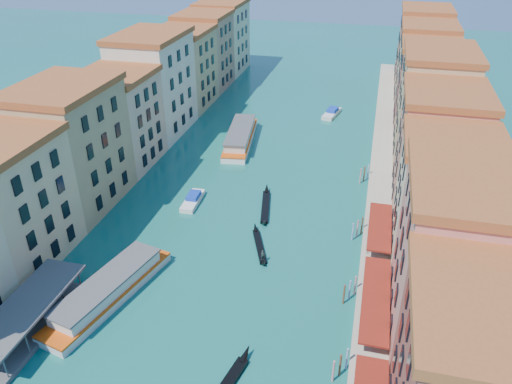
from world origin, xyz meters
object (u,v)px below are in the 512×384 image
(gondola_fore, at_px, (259,246))
(vaporetto_stop, at_px, (30,320))
(vaporetto_near, at_px, (109,290))
(vaporetto_far, at_px, (240,136))

(gondola_fore, bearing_deg, vaporetto_stop, -156.30)
(vaporetto_near, height_order, gondola_fore, vaporetto_near)
(vaporetto_far, height_order, gondola_fore, vaporetto_far)
(vaporetto_near, relative_size, vaporetto_far, 0.96)
(vaporetto_near, distance_m, gondola_fore, 21.61)
(vaporetto_near, bearing_deg, gondola_fore, 56.71)
(vaporetto_stop, xyz_separation_m, vaporetto_far, (9.16, 57.16, -0.05))
(vaporetto_stop, xyz_separation_m, vaporetto_near, (6.11, 7.02, -0.12))
(vaporetto_far, bearing_deg, gondola_fore, -77.73)
(gondola_fore, bearing_deg, vaporetto_near, -157.93)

